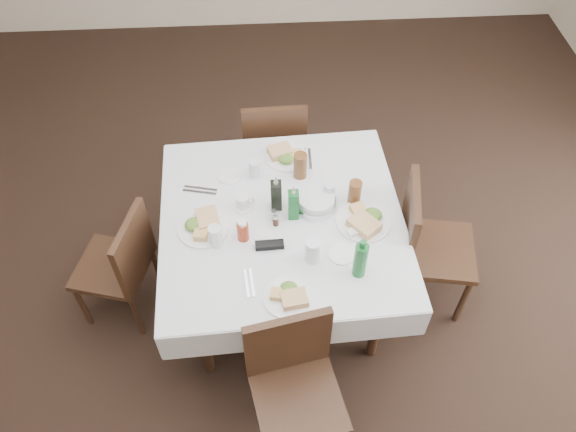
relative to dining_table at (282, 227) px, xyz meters
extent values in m
plane|color=black|center=(0.02, -0.20, -0.68)|extent=(7.00, 7.00, 0.00)
cylinder|color=black|center=(-0.47, -0.51, -0.32)|extent=(0.06, 0.06, 0.72)
cylinder|color=black|center=(-0.51, 0.47, -0.32)|extent=(0.06, 0.06, 0.72)
cylinder|color=black|center=(0.51, -0.47, -0.32)|extent=(0.06, 0.06, 0.72)
cylinder|color=black|center=(0.47, 0.51, -0.32)|extent=(0.06, 0.06, 0.72)
cube|color=black|center=(0.00, 0.00, 0.05)|extent=(1.29, 1.29, 0.03)
cube|color=silver|center=(0.00, 0.00, 0.07)|extent=(1.41, 1.41, 0.01)
cube|color=silver|center=(-0.03, 0.68, -0.04)|extent=(1.35, 0.07, 0.22)
cube|color=silver|center=(0.03, -0.68, -0.04)|extent=(1.35, 0.07, 0.22)
cube|color=silver|center=(0.68, 0.03, -0.04)|extent=(0.07, 1.35, 0.22)
cube|color=silver|center=(-0.68, -0.03, -0.04)|extent=(0.07, 1.35, 0.22)
cube|color=black|center=(-0.01, 0.98, -0.25)|extent=(0.44, 0.44, 0.04)
cube|color=black|center=(-0.01, 0.79, -0.01)|extent=(0.43, 0.05, 0.47)
cylinder|color=black|center=(0.17, 1.17, -0.47)|extent=(0.03, 0.03, 0.44)
cylinder|color=black|center=(0.18, 0.80, -0.47)|extent=(0.03, 0.03, 0.44)
cylinder|color=black|center=(-0.20, 1.16, -0.47)|extent=(0.03, 0.03, 0.44)
cylinder|color=black|center=(-0.19, 0.79, -0.47)|extent=(0.03, 0.03, 0.44)
cube|color=black|center=(0.03, -0.93, -0.24)|extent=(0.51, 0.51, 0.04)
cube|color=black|center=(-0.01, -0.74, -0.01)|extent=(0.43, 0.12, 0.47)
cylinder|color=black|center=(-0.19, -0.78, -0.46)|extent=(0.04, 0.04, 0.44)
cylinder|color=black|center=(0.17, -0.71, -0.46)|extent=(0.04, 0.04, 0.44)
cube|color=black|center=(0.93, -0.05, -0.23)|extent=(0.52, 0.52, 0.04)
cube|color=black|center=(0.73, -0.02, 0.02)|extent=(0.12, 0.45, 0.49)
cylinder|color=black|center=(1.09, -0.28, -0.46)|extent=(0.04, 0.04, 0.46)
cylinder|color=black|center=(0.71, -0.21, -0.46)|extent=(0.04, 0.04, 0.46)
cylinder|color=black|center=(1.16, 0.10, -0.46)|extent=(0.04, 0.04, 0.46)
cylinder|color=black|center=(0.78, 0.17, -0.46)|extent=(0.04, 0.04, 0.46)
cube|color=black|center=(-1.02, -0.03, -0.27)|extent=(0.50, 0.50, 0.04)
cube|color=black|center=(-0.84, -0.08, -0.04)|extent=(0.14, 0.40, 0.44)
cylinder|color=black|center=(-1.14, 0.18, -0.48)|extent=(0.03, 0.03, 0.42)
cylinder|color=black|center=(-0.81, 0.09, -0.48)|extent=(0.03, 0.03, 0.42)
cylinder|color=black|center=(-1.24, -0.16, -0.48)|extent=(0.03, 0.03, 0.42)
cylinder|color=black|center=(-0.90, -0.25, -0.48)|extent=(0.03, 0.03, 0.42)
cylinder|color=white|center=(0.05, 0.48, 0.08)|extent=(0.26, 0.26, 0.01)
cube|color=tan|center=(0.01, 0.51, 0.11)|extent=(0.16, 0.14, 0.04)
cube|color=#DBA557|center=(0.10, 0.48, 0.11)|extent=(0.09, 0.07, 0.03)
ellipsoid|color=#2B5B17|center=(0.05, 0.44, 0.11)|extent=(0.10, 0.09, 0.04)
cylinder|color=white|center=(0.00, -0.53, 0.08)|extent=(0.25, 0.25, 0.01)
cube|color=tan|center=(0.03, -0.55, 0.11)|extent=(0.14, 0.12, 0.04)
cube|color=#DBA557|center=(-0.05, -0.52, 0.11)|extent=(0.09, 0.08, 0.03)
ellipsoid|color=#2B5B17|center=(0.01, -0.49, 0.11)|extent=(0.09, 0.08, 0.04)
cylinder|color=white|center=(0.45, -0.06, 0.09)|extent=(0.31, 0.31, 0.02)
cube|color=tan|center=(0.44, -0.11, 0.12)|extent=(0.20, 0.20, 0.05)
cube|color=#DBA557|center=(0.43, -0.01, 0.11)|extent=(0.11, 0.12, 0.04)
ellipsoid|color=#2B5B17|center=(0.50, -0.04, 0.12)|extent=(0.11, 0.10, 0.05)
cylinder|color=white|center=(-0.44, -0.05, 0.09)|extent=(0.28, 0.28, 0.01)
cube|color=tan|center=(-0.41, -0.01, 0.12)|extent=(0.15, 0.17, 0.05)
cube|color=#DBA557|center=(-0.44, -0.11, 0.11)|extent=(0.08, 0.10, 0.04)
ellipsoid|color=#2B5B17|center=(-0.49, -0.05, 0.12)|extent=(0.11, 0.09, 0.05)
cylinder|color=white|center=(-0.29, 0.35, 0.08)|extent=(0.15, 0.15, 0.01)
cylinder|color=white|center=(0.30, -0.28, 0.08)|extent=(0.14, 0.14, 0.01)
cylinder|color=silver|center=(-0.14, 0.34, 0.14)|extent=(0.06, 0.06, 0.12)
cylinder|color=silver|center=(0.14, -0.29, 0.15)|extent=(0.08, 0.08, 0.14)
cylinder|color=silver|center=(0.28, 0.13, 0.14)|extent=(0.06, 0.06, 0.11)
cylinder|color=silver|center=(-0.36, -0.16, 0.14)|extent=(0.07, 0.07, 0.13)
cylinder|color=brown|center=(0.13, 0.33, 0.16)|extent=(0.08, 0.08, 0.17)
cylinder|color=brown|center=(0.42, 0.10, 0.15)|extent=(0.07, 0.07, 0.15)
cylinder|color=silver|center=(0.20, 0.08, 0.10)|extent=(0.23, 0.23, 0.04)
cylinder|color=silver|center=(0.20, 0.08, 0.13)|extent=(0.21, 0.21, 0.05)
cube|color=black|center=(-0.03, 0.08, 0.18)|extent=(0.06, 0.06, 0.20)
cone|color=silver|center=(-0.03, 0.08, 0.30)|extent=(0.03, 0.03, 0.05)
cube|color=#136025|center=(0.06, 0.01, 0.17)|extent=(0.06, 0.06, 0.19)
cone|color=silver|center=(0.06, 0.01, 0.30)|extent=(0.03, 0.03, 0.05)
cylinder|color=#9A3016|center=(-0.22, -0.13, 0.14)|extent=(0.06, 0.06, 0.12)
cylinder|color=white|center=(-0.22, -0.13, 0.21)|extent=(0.05, 0.05, 0.02)
cylinder|color=white|center=(-0.05, -0.01, 0.11)|extent=(0.03, 0.03, 0.06)
cylinder|color=silver|center=(-0.05, -0.01, 0.15)|extent=(0.03, 0.03, 0.01)
cylinder|color=#392116|center=(-0.04, -0.05, 0.11)|extent=(0.03, 0.03, 0.06)
cylinder|color=silver|center=(-0.04, -0.05, 0.14)|extent=(0.03, 0.03, 0.01)
cylinder|color=white|center=(-0.22, 0.10, 0.08)|extent=(0.12, 0.12, 0.01)
cylinder|color=white|center=(-0.22, 0.10, 0.12)|extent=(0.07, 0.07, 0.08)
cylinder|color=black|center=(-0.22, 0.10, 0.15)|extent=(0.06, 0.06, 0.01)
torus|color=white|center=(-0.17, 0.10, 0.12)|extent=(0.05, 0.02, 0.05)
cube|color=black|center=(-0.08, -0.20, 0.09)|extent=(0.16, 0.05, 0.03)
cylinder|color=#136025|center=(0.38, -0.40, 0.19)|extent=(0.07, 0.07, 0.23)
cylinder|color=#136025|center=(0.38, -0.40, 0.32)|extent=(0.03, 0.03, 0.04)
cube|color=white|center=(0.39, -0.14, 0.10)|extent=(0.09, 0.07, 0.04)
cube|color=pink|center=(0.39, -0.14, 0.11)|extent=(0.07, 0.05, 0.02)
cube|color=silver|center=(0.17, 0.46, 0.08)|extent=(0.02, 0.18, 0.01)
cube|color=silver|center=(0.20, 0.46, 0.08)|extent=(0.02, 0.18, 0.01)
cube|color=silver|center=(-0.18, -0.42, 0.08)|extent=(0.03, 0.17, 0.01)
cube|color=silver|center=(-0.20, -0.43, 0.08)|extent=(0.03, 0.17, 0.01)
cube|color=silver|center=(0.49, -0.17, 0.08)|extent=(0.18, 0.09, 0.01)
cube|color=silver|center=(0.48, -0.15, 0.08)|extent=(0.18, 0.09, 0.01)
cube|color=silver|center=(-0.46, 0.25, 0.08)|extent=(0.20, 0.06, 0.01)
cube|color=silver|center=(-0.47, 0.22, 0.08)|extent=(0.20, 0.06, 0.01)
camera|label=1|loc=(-0.09, -2.02, 2.50)|focal=35.00mm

